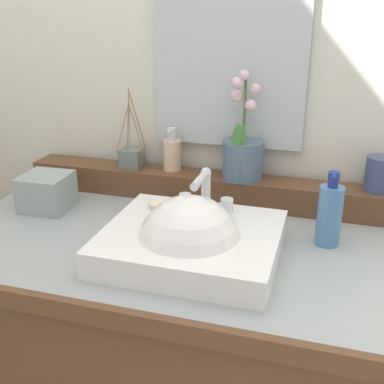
# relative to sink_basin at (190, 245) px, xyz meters

# --- Properties ---
(wall_back) EXTENTS (2.80, 0.20, 2.73)m
(wall_back) POSITION_rel_sink_basin_xyz_m (-0.02, 0.52, 0.49)
(wall_back) COLOR silver
(wall_back) RESTS_ON ground
(vanity_cabinet) EXTENTS (1.26, 0.67, 0.86)m
(vanity_cabinet) POSITION_rel_sink_basin_xyz_m (-0.02, 0.08, -0.45)
(vanity_cabinet) COLOR brown
(vanity_cabinet) RESTS_ON ground
(back_ledge) EXTENTS (1.19, 0.10, 0.08)m
(back_ledge) POSITION_rel_sink_basin_xyz_m (-0.02, 0.35, 0.01)
(back_ledge) COLOR brown
(back_ledge) RESTS_ON vanity_cabinet
(sink_basin) EXTENTS (0.41, 0.36, 0.28)m
(sink_basin) POSITION_rel_sink_basin_xyz_m (0.00, 0.00, 0.00)
(sink_basin) COLOR white
(sink_basin) RESTS_ON vanity_cabinet
(soap_bar) EXTENTS (0.07, 0.04, 0.02)m
(soap_bar) POSITION_rel_sink_basin_xyz_m (-0.11, 0.11, 0.05)
(soap_bar) COLOR beige
(soap_bar) RESTS_ON sink_basin
(potted_plant) EXTENTS (0.12, 0.12, 0.31)m
(potted_plant) POSITION_rel_sink_basin_xyz_m (0.05, 0.35, 0.13)
(potted_plant) COLOR slate
(potted_plant) RESTS_ON back_ledge
(soap_dispenser) EXTENTS (0.05, 0.06, 0.13)m
(soap_dispenser) POSITION_rel_sink_basin_xyz_m (-0.17, 0.36, 0.10)
(soap_dispenser) COLOR beige
(soap_dispenser) RESTS_ON back_ledge
(tumbler_cup) EXTENTS (0.07, 0.07, 0.10)m
(tumbler_cup) POSITION_rel_sink_basin_xyz_m (0.42, 0.35, 0.10)
(tumbler_cup) COLOR #3B4568
(tumbler_cup) RESTS_ON back_ledge
(reed_diffuser) EXTENTS (0.09, 0.08, 0.24)m
(reed_diffuser) POSITION_rel_sink_basin_xyz_m (-0.30, 0.35, 0.08)
(reed_diffuser) COLOR slate
(reed_diffuser) RESTS_ON back_ledge
(lotion_bottle) EXTENTS (0.06, 0.06, 0.19)m
(lotion_bottle) POSITION_rel_sink_basin_xyz_m (0.30, 0.16, 0.05)
(lotion_bottle) COLOR #4B79AB
(lotion_bottle) RESTS_ON vanity_cabinet
(tissue_box) EXTENTS (0.13, 0.13, 0.10)m
(tissue_box) POSITION_rel_sink_basin_xyz_m (-0.48, 0.16, 0.02)
(tissue_box) COLOR #8D9A99
(tissue_box) RESTS_ON vanity_cabinet
(mirror) EXTENTS (0.44, 0.02, 0.54)m
(mirror) POSITION_rel_sink_basin_xyz_m (-0.01, 0.41, 0.40)
(mirror) COLOR silver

